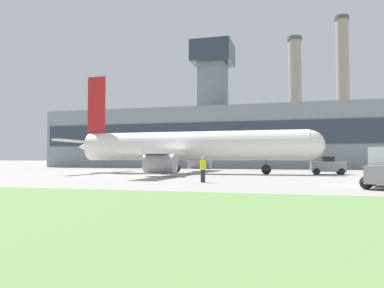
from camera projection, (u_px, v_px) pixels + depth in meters
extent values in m
plane|color=#999691|center=(167.00, 175.00, 36.91)|extent=(400.00, 400.00, 0.00)
cube|color=gray|center=(226.00, 139.00, 68.12)|extent=(64.52, 15.25, 10.35)
cube|color=#2D3847|center=(217.00, 133.00, 60.75)|extent=(63.23, 0.16, 3.72)
cube|color=slate|center=(213.00, 115.00, 68.93)|extent=(4.85, 4.85, 19.10)
cube|color=#283342|center=(213.00, 54.00, 69.37)|extent=(7.27, 7.27, 3.88)
cylinder|color=gray|center=(295.00, 102.00, 96.35)|extent=(3.20, 3.20, 32.18)
cylinder|color=#4C4C51|center=(295.00, 39.00, 96.99)|extent=(3.68, 3.68, 0.96)
cylinder|color=gray|center=(343.00, 92.00, 95.11)|extent=(3.11, 3.11, 37.13)
cylinder|color=#4C4C51|center=(342.00, 18.00, 95.84)|extent=(3.58, 3.58, 0.93)
cylinder|color=white|center=(192.00, 146.00, 40.07)|extent=(24.20, 3.08, 3.08)
sphere|color=white|center=(310.00, 145.00, 36.83)|extent=(2.93, 2.93, 2.93)
cone|color=white|center=(91.00, 147.00, 43.31)|extent=(3.39, 2.93, 2.93)
cube|color=#B21E1E|center=(96.00, 105.00, 43.32)|extent=(2.16, 0.24, 6.58)
cube|color=white|center=(77.00, 141.00, 39.61)|extent=(0.93, 7.41, 0.20)
cube|color=white|center=(111.00, 144.00, 46.75)|extent=(0.93, 7.41, 0.20)
cube|color=white|center=(159.00, 152.00, 33.82)|extent=(2.07, 12.35, 0.36)
cube|color=white|center=(197.00, 154.00, 46.91)|extent=(2.07, 12.35, 0.36)
cylinder|color=gray|center=(160.00, 163.00, 33.41)|extent=(2.81, 1.76, 1.76)
cylinder|color=gray|center=(200.00, 162.00, 47.08)|extent=(2.81, 1.76, 1.76)
cylinder|color=#59595B|center=(266.00, 161.00, 37.90)|extent=(0.20, 0.20, 1.71)
sphere|color=black|center=(266.00, 170.00, 37.87)|extent=(0.99, 0.99, 0.99)
cylinder|color=#59595B|center=(163.00, 161.00, 38.60)|extent=(0.20, 0.20, 1.71)
sphere|color=black|center=(163.00, 169.00, 38.56)|extent=(0.99, 0.99, 0.99)
cylinder|color=#59595B|center=(176.00, 161.00, 42.72)|extent=(0.20, 0.20, 1.71)
sphere|color=black|center=(176.00, 168.00, 42.68)|extent=(0.99, 0.99, 0.99)
cube|color=gray|center=(328.00, 166.00, 38.02)|extent=(3.40, 2.07, 1.02)
cube|color=black|center=(328.00, 159.00, 38.05)|extent=(1.21, 1.41, 0.50)
sphere|color=black|center=(342.00, 172.00, 36.82)|extent=(0.66, 0.66, 0.66)
sphere|color=black|center=(339.00, 171.00, 38.63)|extent=(0.66, 0.66, 0.66)
sphere|color=black|center=(317.00, 171.00, 37.37)|extent=(0.66, 0.66, 0.66)
sphere|color=black|center=(315.00, 171.00, 39.18)|extent=(0.66, 0.66, 0.66)
sphere|color=black|center=(366.00, 183.00, 19.70)|extent=(0.70, 0.70, 0.70)
sphere|color=black|center=(373.00, 180.00, 22.53)|extent=(0.70, 0.70, 0.70)
sphere|color=black|center=(380.00, 175.00, 28.37)|extent=(0.70, 0.70, 0.70)
cylinder|color=#23283D|center=(203.00, 176.00, 25.36)|extent=(0.41, 0.41, 0.85)
cylinder|color=yellow|center=(203.00, 165.00, 25.38)|extent=(0.51, 0.51, 0.68)
sphere|color=tan|center=(203.00, 158.00, 25.40)|extent=(0.23, 0.23, 0.23)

